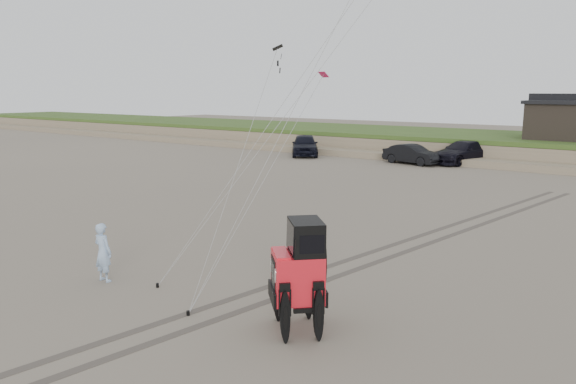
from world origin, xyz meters
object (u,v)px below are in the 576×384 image
object	(u,v)px
truck_b	(412,154)
jeep	(297,287)
truck_a	(305,145)
cabin	(575,119)
truck_c	(464,152)
man	(103,252)

from	to	relation	value
truck_b	jeep	distance (m)	30.14
truck_a	truck_b	bearing A→B (deg)	-34.41
truck_a	truck_b	xyz separation A→B (m)	(9.41, 0.24, -0.16)
truck_a	truck_b	distance (m)	9.42
cabin	truck_b	world-z (taller)	cabin
cabin	jeep	size ratio (longest dim) A/B	1.18
truck_c	cabin	bearing A→B (deg)	60.13
jeep	man	bearing A→B (deg)	-129.77
truck_b	truck_c	xyz separation A→B (m)	(2.91, 2.52, 0.12)
truck_b	truck_c	bearing A→B (deg)	-38.21
cabin	man	bearing A→B (deg)	-97.99
truck_a	jeep	xyz separation A→B (m)	(19.66, -28.11, 0.13)
truck_a	truck_c	size ratio (longest dim) A/B	0.90
truck_b	man	bearing A→B (deg)	-161.37
truck_c	man	world-z (taller)	man
truck_b	jeep	xyz separation A→B (m)	(10.24, -28.35, 0.29)
man	jeep	bearing A→B (deg)	-177.17
truck_a	jeep	distance (m)	34.30
truck_a	jeep	size ratio (longest dim) A/B	0.95
cabin	man	distance (m)	37.39
truck_a	cabin	bearing A→B (deg)	-11.94
cabin	truck_b	bearing A→B (deg)	-138.84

